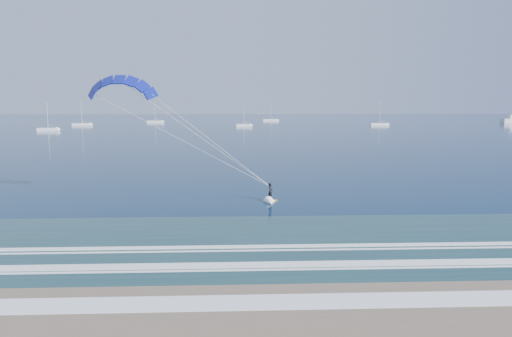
{
  "coord_description": "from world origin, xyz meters",
  "views": [
    {
      "loc": [
        1.09,
        -24.12,
        10.88
      ],
      "look_at": [
        3.0,
        23.1,
        4.14
      ],
      "focal_mm": 32.0,
      "sensor_mm": 36.0,
      "label": 1
    }
  ],
  "objects": [
    {
      "name": "sailboat_2",
      "position": [
        -46.26,
        240.98,
        0.69
      ],
      "size": [
        9.28,
        2.4,
        12.43
      ],
      "color": "white",
      "rests_on": "ground"
    },
    {
      "name": "kitesurfer_rig",
      "position": [
        -3.73,
        24.97,
        7.85
      ],
      "size": [
        21.53,
        4.42,
        14.88
      ],
      "color": "gold",
      "rests_on": "ground"
    },
    {
      "name": "sailboat_0",
      "position": [
        -74.85,
        162.23,
        0.68
      ],
      "size": [
        8.28,
        2.4,
        11.32
      ],
      "color": "white",
      "rests_on": "ground"
    },
    {
      "name": "ground",
      "position": [
        0.0,
        0.0,
        0.0
      ],
      "size": [
        900.0,
        900.0,
        0.0
      ],
      "primitive_type": "plane",
      "color": "#072844",
      "rests_on": "ground"
    },
    {
      "name": "sailboat_3",
      "position": [
        4.19,
        194.39,
        0.67
      ],
      "size": [
        7.27,
        2.4,
        10.29
      ],
      "color": "white",
      "rests_on": "ground"
    },
    {
      "name": "sailboat_1",
      "position": [
        -76.27,
        206.65,
        0.69
      ],
      "size": [
        9.33,
        2.4,
        12.73
      ],
      "color": "white",
      "rests_on": "ground"
    },
    {
      "name": "sailboat_4",
      "position": [
        21.79,
        261.11,
        0.69
      ],
      "size": [
        9.52,
        2.4,
        12.83
      ],
      "color": "white",
      "rests_on": "ground"
    },
    {
      "name": "sailboat_5",
      "position": [
        71.97,
        201.67,
        0.69
      ],
      "size": [
        9.12,
        2.4,
        12.39
      ],
      "color": "white",
      "rests_on": "ground"
    }
  ]
}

